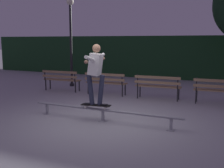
# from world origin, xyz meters

# --- Properties ---
(ground_plane) EXTENTS (90.00, 90.00, 0.00)m
(ground_plane) POSITION_xyz_m (0.00, 0.00, 0.00)
(ground_plane) COLOR #99999E
(hedge_backdrop) EXTENTS (24.00, 1.20, 2.31)m
(hedge_backdrop) POSITION_xyz_m (0.00, 8.99, 1.15)
(hedge_backdrop) COLOR #193D1E
(hedge_backdrop) RESTS_ON ground
(grind_rail) EXTENTS (4.14, 0.18, 0.33)m
(grind_rail) POSITION_xyz_m (-0.00, -0.02, 0.25)
(grind_rail) COLOR gray
(grind_rail) RESTS_ON ground
(skateboard) EXTENTS (0.80, 0.31, 0.09)m
(skateboard) POSITION_xyz_m (-0.20, -0.02, 0.40)
(skateboard) COLOR black
(skateboard) RESTS_ON grind_rail
(skateboarder) EXTENTS (0.63, 1.40, 1.56)m
(skateboarder) POSITION_xyz_m (-0.20, -0.02, 1.34)
(skateboarder) COLOR black
(skateboarder) RESTS_ON skateboard
(park_bench_leftmost) EXTENTS (1.62, 0.48, 0.88)m
(park_bench_leftmost) POSITION_xyz_m (-3.44, 3.13, 0.54)
(park_bench_leftmost) COLOR black
(park_bench_leftmost) RESTS_ON ground
(park_bench_left_center) EXTENTS (1.62, 0.48, 0.88)m
(park_bench_left_center) POSITION_xyz_m (-1.42, 3.13, 0.54)
(park_bench_left_center) COLOR black
(park_bench_left_center) RESTS_ON ground
(park_bench_right_center) EXTENTS (1.62, 0.48, 0.88)m
(park_bench_right_center) POSITION_xyz_m (0.60, 3.13, 0.54)
(park_bench_right_center) COLOR black
(park_bench_right_center) RESTS_ON ground
(park_bench_rightmost) EXTENTS (1.62, 0.48, 0.88)m
(park_bench_rightmost) POSITION_xyz_m (2.62, 3.13, 0.54)
(park_bench_rightmost) COLOR black
(park_bench_rightmost) RESTS_ON ground
(lamp_post_left) EXTENTS (0.32, 0.32, 3.90)m
(lamp_post_left) POSITION_xyz_m (-3.72, 4.37, 2.48)
(lamp_post_left) COLOR black
(lamp_post_left) RESTS_ON ground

